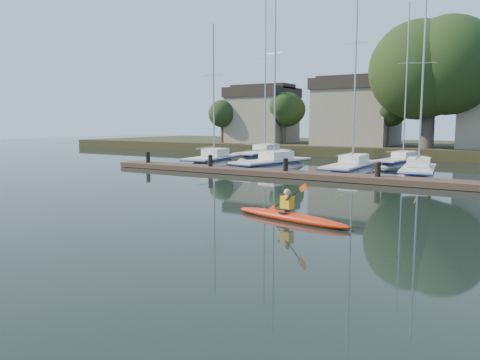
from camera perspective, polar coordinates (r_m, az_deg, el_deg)
The scene contains 10 objects.
ground at distance 17.33m, azimuth -6.05°, elevation -4.81°, with size 160.00×160.00×0.00m, color black.
kayak at distance 17.15m, azimuth 6.11°, elevation -4.27°, with size 5.05×1.72×1.61m.
dock at distance 29.50m, azimuth 10.79°, elevation 0.45°, with size 34.00×2.00×1.80m.
sailboat_0 at distance 39.52m, azimuth -3.32°, elevation 1.62°, with size 3.30×8.39×12.95m.
sailboat_1 at distance 36.12m, azimuth 3.94°, elevation 1.11°, with size 3.94×9.45×15.02m.
sailboat_2 at distance 34.08m, azimuth 13.40°, elevation 0.59°, with size 2.30×9.34×15.41m.
sailboat_3 at distance 32.88m, azimuth 20.85°, elevation 0.09°, with size 3.09×8.10×12.73m.
sailboat_5 at distance 46.44m, azimuth 2.88°, elevation 2.45°, with size 2.42×10.06×16.62m.
sailboat_6 at distance 41.40m, azimuth 19.08°, elevation 1.56°, with size 3.35×9.20×14.33m.
shore at distance 54.40m, azimuth 22.50°, elevation 6.23°, with size 90.00×25.25×12.75m.
Camera 1 is at (10.40, -13.40, 3.57)m, focal length 35.00 mm.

